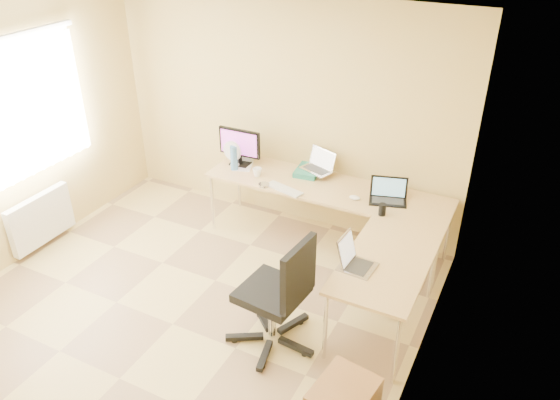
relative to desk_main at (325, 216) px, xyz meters
The scene contains 23 objects.
floor 2.02m from the desk_main, 111.40° to the right, with size 4.50×4.50×0.00m, color tan.
ceiling 2.99m from the desk_main, 111.40° to the right, with size 4.50×4.50×0.00m, color white.
wall_back 1.25m from the desk_main, 151.11° to the left, with size 4.50×4.50×0.00m, color tan.
wall_right 2.49m from the desk_main, 53.38° to the right, with size 4.50×4.50×0.00m, color tan.
desk_main is the anchor object (origin of this frame).
desk_return 1.40m from the desk_main, 45.73° to the right, with size 0.70×1.30×0.73m, color tan.
monitor 1.24m from the desk_main, behind, with size 0.51×0.16×0.43m, color black.
book_stack 0.54m from the desk_main, 146.92° to the left, with size 0.25×0.34×0.06m, color #22725C.
laptop_center 0.61m from the desk_main, 135.07° to the left, with size 0.35×0.27×0.23m, color silver.
laptop_black 0.83m from the desk_main, ahead, with size 0.37×0.27×0.23m, color black.
keyboard 0.59m from the desk_main, 143.20° to the right, with size 0.43×0.12×0.02m, color silver.
mouse 0.55m from the desk_main, 19.34° to the right, with size 0.11×0.07×0.04m, color white.
mug 0.89m from the desk_main, behind, with size 0.10×0.10×0.10m, color white.
cd_stack 0.77m from the desk_main, 153.52° to the right, with size 0.12×0.12×0.03m, color silver.
water_bottle 1.20m from the desk_main, behind, with size 0.08×0.08×0.29m, color #487BB8.
papers 1.10m from the desk_main, behind, with size 0.19×0.27×0.01m, color white.
white_box 1.21m from the desk_main, 169.93° to the left, with size 0.23×0.17×0.09m, color silver.
desk_fan 1.24m from the desk_main, behind, with size 0.23×0.23×0.29m, color silver.
black_cup 0.88m from the desk_main, 22.86° to the right, with size 0.07×0.07×0.12m, color black.
laptop_return 1.52m from the desk_main, 57.00° to the right, with size 0.27×0.34×0.23m, color #A29FB0.
office_chair 1.63m from the desk_main, 83.51° to the right, with size 0.67×0.67×1.11m, color black.
radiator 3.11m from the desk_main, 152.24° to the right, with size 0.09×0.80×0.55m, color white.
window 3.35m from the desk_main, 152.41° to the right, with size 0.10×1.80×1.40m, color white.
Camera 1 is at (2.59, -2.91, 3.47)m, focal length 34.79 mm.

